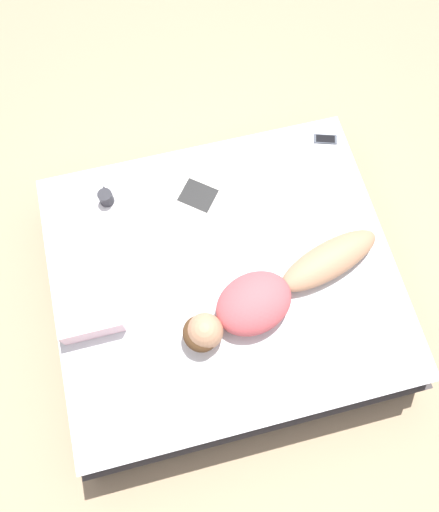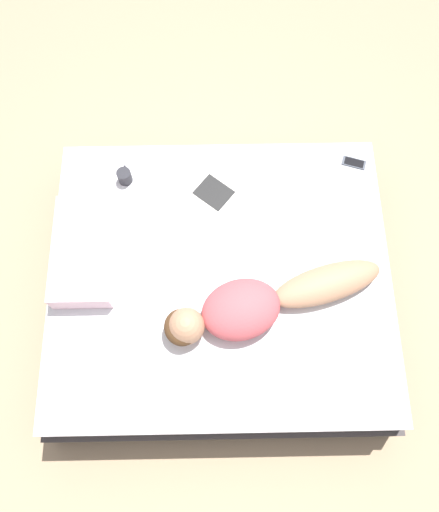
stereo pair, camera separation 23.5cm
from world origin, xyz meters
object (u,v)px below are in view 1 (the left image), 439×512
at_px(person, 268,295).
at_px(open_magazine, 189,213).
at_px(cell_phone, 325,139).
at_px(coffee_mug, 106,197).

distance_m(person, open_magazine, 0.73).
bearing_deg(cell_phone, open_magazine, 124.72).
distance_m(person, coffee_mug, 1.17).
height_order(person, open_magazine, person).
xyz_separation_m(person, coffee_mug, (0.86, 0.80, -0.04)).
bearing_deg(open_magazine, coffee_mug, 105.77).
xyz_separation_m(person, cell_phone, (0.96, -0.68, -0.09)).
bearing_deg(coffee_mug, person, -137.29).
distance_m(coffee_mug, cell_phone, 1.48).
relative_size(person, open_magazine, 2.12).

